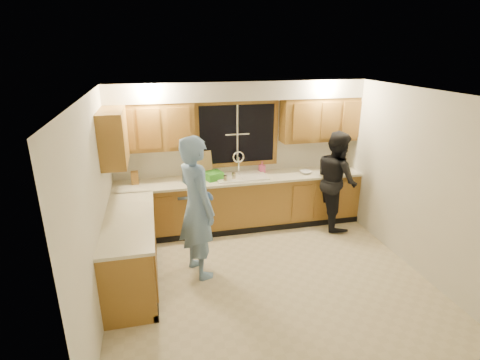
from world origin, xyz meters
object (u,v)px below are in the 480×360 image
(sink, at_px, (241,180))
(knife_block, at_px, (135,178))
(soap_bottle, at_px, (262,167))
(bowl, at_px, (306,172))
(man, at_px, (197,208))
(dishwasher, at_px, (192,209))
(dish_crate, at_px, (213,176))
(woman, at_px, (336,180))
(stove, at_px, (129,274))

(sink, xyz_separation_m, knife_block, (-1.74, 0.06, 0.16))
(knife_block, distance_m, soap_bottle, 2.16)
(soap_bottle, distance_m, bowl, 0.77)
(man, bearing_deg, dishwasher, -22.18)
(man, bearing_deg, bowl, -79.78)
(knife_block, relative_size, dish_crate, 0.77)
(man, bearing_deg, dish_crate, -38.70)
(man, height_order, bowl, man)
(knife_block, relative_size, soap_bottle, 1.04)
(man, height_order, soap_bottle, man)
(dishwasher, distance_m, woman, 2.52)
(stove, relative_size, woman, 0.53)
(dish_crate, bearing_deg, stove, -126.14)
(woman, xyz_separation_m, soap_bottle, (-1.19, 0.48, 0.17))
(sink, bearing_deg, dish_crate, -178.98)
(woman, height_order, knife_block, woman)
(dishwasher, xyz_separation_m, stove, (-0.95, -1.81, 0.04))
(sink, height_order, bowl, sink)
(stove, height_order, soap_bottle, soap_bottle)
(sink, height_order, knife_block, sink)
(dishwasher, height_order, knife_block, knife_block)
(dish_crate, bearing_deg, sink, 1.02)
(knife_block, height_order, bowl, knife_block)
(dishwasher, distance_m, stove, 2.04)
(man, bearing_deg, soap_bottle, -62.67)
(dishwasher, relative_size, soap_bottle, 4.04)
(bowl, bearing_deg, stove, -149.32)
(stove, bearing_deg, sink, 45.39)
(dishwasher, relative_size, man, 0.42)
(dishwasher, distance_m, bowl, 2.06)
(woman, xyz_separation_m, bowl, (-0.47, 0.24, 0.09))
(sink, relative_size, stove, 0.96)
(sink, relative_size, dish_crate, 3.14)
(stove, relative_size, bowl, 4.49)
(sink, xyz_separation_m, soap_bottle, (0.42, 0.16, 0.16))
(man, relative_size, woman, 1.16)
(man, distance_m, dish_crate, 1.32)
(knife_block, xyz_separation_m, soap_bottle, (2.16, 0.10, -0.00))
(sink, height_order, soap_bottle, sink)
(stove, xyz_separation_m, soap_bottle, (2.22, 1.98, 0.57))
(sink, bearing_deg, bowl, -3.95)
(dishwasher, relative_size, knife_block, 3.90)
(knife_block, height_order, soap_bottle, knife_block)
(dish_crate, xyz_separation_m, soap_bottle, (0.89, 0.17, 0.04))
(woman, xyz_separation_m, dish_crate, (-2.08, 0.31, 0.13))
(knife_block, bearing_deg, man, -59.23)
(stove, height_order, dish_crate, dish_crate)
(dishwasher, bearing_deg, sink, 0.99)
(sink, height_order, dishwasher, sink)
(man, bearing_deg, woman, -89.27)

